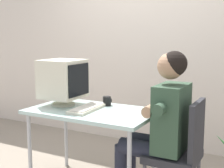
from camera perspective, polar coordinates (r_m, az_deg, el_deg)
wall_back at (r=3.91m, az=11.19°, el=10.14°), size 8.00×0.10×3.00m
desk at (r=2.84m, az=-3.67°, el=-5.98°), size 1.13×0.67×0.74m
crt_monitor at (r=2.99m, az=-8.92°, el=0.86°), size 0.37×0.37×0.44m
keyboard at (r=2.83m, az=-4.46°, el=-4.40°), size 0.18×0.47×0.03m
office_chair at (r=2.60m, az=12.52°, el=-11.55°), size 0.41×0.41×0.91m
person_seated at (r=2.59m, az=8.68°, el=-6.80°), size 0.70×0.58×1.29m
desk_mug at (r=2.98m, az=-0.90°, el=-3.11°), size 0.08×0.09×0.09m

